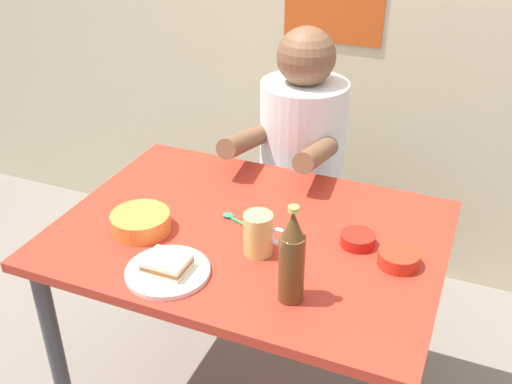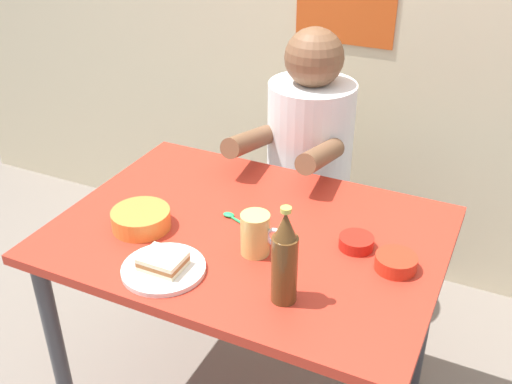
% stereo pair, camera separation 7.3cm
% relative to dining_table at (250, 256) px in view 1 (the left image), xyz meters
% --- Properties ---
extents(dining_table, '(1.10, 0.80, 0.74)m').
position_rel_dining_table_xyz_m(dining_table, '(0.00, 0.00, 0.00)').
color(dining_table, '#B72D1E').
rests_on(dining_table, ground).
extents(stool, '(0.34, 0.34, 0.45)m').
position_rel_dining_table_xyz_m(stool, '(-0.05, 0.63, -0.30)').
color(stool, '#4C4C51').
rests_on(stool, ground).
extents(person_seated, '(0.33, 0.56, 0.72)m').
position_rel_dining_table_xyz_m(person_seated, '(-0.05, 0.62, 0.12)').
color(person_seated, white).
rests_on(person_seated, stool).
extents(plate_orange, '(0.22, 0.22, 0.01)m').
position_rel_dining_table_xyz_m(plate_orange, '(-0.11, -0.27, 0.10)').
color(plate_orange, silver).
rests_on(plate_orange, dining_table).
extents(sandwich, '(0.11, 0.09, 0.04)m').
position_rel_dining_table_xyz_m(sandwich, '(-0.11, -0.27, 0.13)').
color(sandwich, beige).
rests_on(sandwich, plate_orange).
extents(beer_mug, '(0.13, 0.08, 0.12)m').
position_rel_dining_table_xyz_m(beer_mug, '(0.07, -0.09, 0.15)').
color(beer_mug, '#D1BC66').
rests_on(beer_mug, dining_table).
extents(beer_bottle, '(0.06, 0.06, 0.26)m').
position_rel_dining_table_xyz_m(beer_bottle, '(0.21, -0.24, 0.21)').
color(beer_bottle, '#593819').
rests_on(beer_bottle, dining_table).
extents(sambal_bowl_red, '(0.10, 0.10, 0.03)m').
position_rel_dining_table_xyz_m(sambal_bowl_red, '(0.31, 0.05, 0.11)').
color(sambal_bowl_red, '#B21E14').
rests_on(sambal_bowl_red, dining_table).
extents(soup_bowl_orange, '(0.17, 0.17, 0.05)m').
position_rel_dining_table_xyz_m(soup_bowl_orange, '(-0.29, -0.12, 0.12)').
color(soup_bowl_orange, orange).
rests_on(soup_bowl_orange, dining_table).
extents(sauce_bowl_chili, '(0.11, 0.11, 0.04)m').
position_rel_dining_table_xyz_m(sauce_bowl_chili, '(0.43, -0.00, 0.12)').
color(sauce_bowl_chili, red).
rests_on(sauce_bowl_chili, dining_table).
extents(spoon, '(0.12, 0.06, 0.01)m').
position_rel_dining_table_xyz_m(spoon, '(-0.06, 0.03, 0.10)').
color(spoon, '#26A559').
rests_on(spoon, dining_table).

